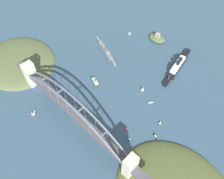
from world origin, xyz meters
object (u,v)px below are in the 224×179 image
harbor_arch_bridge (73,113)px  small_boat_6 (130,33)px  seaplane_taxiing_near_bridge (34,114)px  ocean_liner (178,66)px  fort_island_mid_harbor (157,38)px  small_boat_1 (155,136)px  small_boat_3 (126,129)px  small_boat_2 (151,102)px  small_boat_0 (129,139)px  small_boat_4 (142,89)px  harbor_ferry_steamer (95,82)px  naval_cruiser (106,50)px  small_boat_5 (160,123)px

harbor_arch_bridge → small_boat_6: 226.20m
small_boat_6 → seaplane_taxiing_near_bridge: bearing=-85.1°
ocean_liner → fort_island_mid_harbor: size_ratio=2.99×
small_boat_1 → small_boat_3: small_boat_3 is taller
ocean_liner → small_boat_2: 94.47m
small_boat_6 → harbor_arch_bridge: bearing=-69.6°
small_boat_2 → small_boat_0: bearing=-76.6°
small_boat_6 → ocean_liner: bearing=-4.2°
harbor_arch_bridge → small_boat_1: (100.68, 66.18, -26.30)m
small_boat_3 → small_boat_4: 78.55m
ocean_liner → small_boat_0: ocean_liner is taller
fort_island_mid_harbor → harbor_ferry_steamer: bearing=-92.5°
naval_cruiser → harbor_arch_bridge: bearing=-61.3°
ocean_liner → harbor_ferry_steamer: ocean_liner is taller
seaplane_taxiing_near_bridge → small_boat_1: bearing=32.9°
harbor_arch_bridge → small_boat_6: size_ratio=32.60×
small_boat_2 → small_boat_5: small_boat_5 is taller
harbor_ferry_steamer → small_boat_5: bearing=6.2°
small_boat_4 → small_boat_6: (-111.88, 93.18, -0.43)m
seaplane_taxiing_near_bridge → small_boat_5: size_ratio=1.29×
harbor_arch_bridge → small_boat_2: 126.28m
harbor_arch_bridge → fort_island_mid_harbor: (-28.31, 237.24, -22.67)m
ocean_liner → small_boat_5: bearing=-67.2°
ocean_liner → seaplane_taxiing_near_bridge: bearing=-113.4°
naval_cruiser → small_boat_4: 113.07m
fort_island_mid_harbor → small_boat_5: 192.31m
seaplane_taxiing_near_bridge → small_boat_2: (116.52, 144.25, -1.11)m
naval_cruiser → small_boat_6: 70.03m
small_boat_4 → small_boat_5: small_boat_4 is taller
naval_cruiser → seaplane_taxiing_near_bridge: (19.98, -176.74, -1.33)m
ocean_liner → small_boat_3: 157.63m
ocean_liner → small_boat_4: 84.85m
harbor_ferry_steamer → small_boat_0: harbor_ferry_steamer is taller
harbor_ferry_steamer → small_boat_4: size_ratio=2.94×
ocean_liner → small_boat_2: bearing=-81.5°
naval_cruiser → small_boat_3: (140.60, -95.69, -2.45)m
harbor_ferry_steamer → small_boat_1: bearing=-3.4°
small_boat_4 → small_boat_2: bearing=-19.9°
harbor_arch_bridge → ocean_liner: bearing=77.3°
harbor_ferry_steamer → small_boat_4: (68.97, 43.54, 2.15)m
seaplane_taxiing_near_bridge → small_boat_6: bearing=94.9°
naval_cruiser → small_boat_3: bearing=-34.2°
naval_cruiser → small_boat_0: 186.41m
small_boat_1 → small_boat_5: 23.32m
small_boat_3 → small_boat_0: bearing=-35.8°
fort_island_mid_harbor → small_boat_4: 134.52m
small_boat_1 → small_boat_6: size_ratio=1.28×
ocean_liner → small_boat_3: (18.01, -156.53, -4.51)m
fort_island_mid_harbor → small_boat_2: fort_island_mid_harbor is taller
small_boat_2 → small_boat_3: bearing=-86.3°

